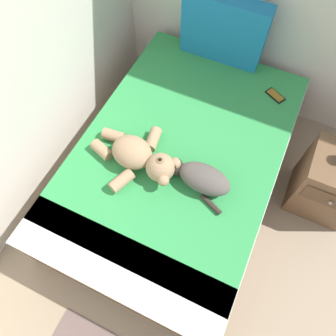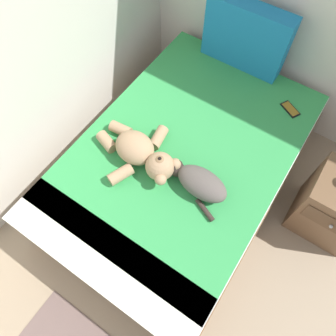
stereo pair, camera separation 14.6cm
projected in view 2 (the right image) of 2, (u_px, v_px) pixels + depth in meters
bed at (183, 168)px, 2.38m from camera, size 1.37×2.08×0.53m
patterned_cushion at (246, 37)px, 2.32m from camera, size 0.64×0.14×0.49m
cat at (199, 182)px, 1.95m from camera, size 0.42×0.27×0.15m
teddy_bear at (142, 153)px, 2.03m from camera, size 0.62×0.54×0.20m
cell_phone at (290, 109)px, 2.30m from camera, size 0.16×0.13×0.01m
nightstand at (334, 207)px, 2.21m from camera, size 0.44×0.43×0.55m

